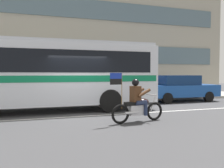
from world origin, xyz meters
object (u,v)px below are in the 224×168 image
object	(u,v)px
transit_bus	(42,71)
fire_hydrant	(104,93)
motorcycle_with_rider	(138,104)
parked_sedan_curbside	(180,88)

from	to	relation	value
transit_bus	fire_hydrant	xyz separation A→B (m)	(3.79, 3.06, -1.36)
motorcycle_with_rider	fire_hydrant	bearing A→B (deg)	85.02
transit_bus	parked_sedan_curbside	xyz separation A→B (m)	(8.31, 1.39, -1.03)
parked_sedan_curbside	fire_hydrant	bearing A→B (deg)	159.74
motorcycle_with_rider	fire_hydrant	size ratio (longest dim) A/B	2.90
parked_sedan_curbside	fire_hydrant	size ratio (longest dim) A/B	6.27
transit_bus	fire_hydrant	distance (m)	5.05
parked_sedan_curbside	fire_hydrant	world-z (taller)	parked_sedan_curbside
transit_bus	parked_sedan_curbside	world-z (taller)	transit_bus
transit_bus	motorcycle_with_rider	world-z (taller)	transit_bus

